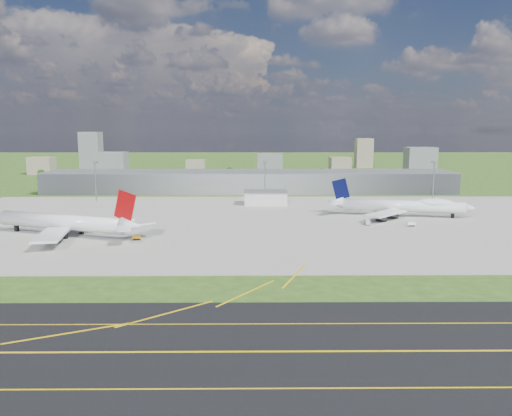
{
  "coord_description": "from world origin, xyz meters",
  "views": [
    {
      "loc": [
        1.3,
        -207.61,
        45.44
      ],
      "look_at": [
        3.38,
        26.71,
        9.0
      ],
      "focal_mm": 35.0,
      "sensor_mm": 36.0,
      "label": 1
    }
  ],
  "objects_px": {
    "airliner_blue_quad": "(403,206)",
    "van_white_far": "(411,224)",
    "airliner_red_twin": "(66,223)",
    "tug_yellow": "(137,238)",
    "van_white_near": "(368,223)"
  },
  "relations": [
    {
      "from": "tug_yellow",
      "to": "van_white_far",
      "type": "distance_m",
      "value": 127.79
    },
    {
      "from": "airliner_blue_quad",
      "to": "van_white_far",
      "type": "xyz_separation_m",
      "value": [
        -4.58,
        -28.79,
        -4.43
      ]
    },
    {
      "from": "airliner_blue_quad",
      "to": "tug_yellow",
      "type": "height_order",
      "value": "airliner_blue_quad"
    },
    {
      "from": "airliner_red_twin",
      "to": "van_white_far",
      "type": "distance_m",
      "value": 158.21
    },
    {
      "from": "tug_yellow",
      "to": "van_white_near",
      "type": "bearing_deg",
      "value": 7.55
    },
    {
      "from": "tug_yellow",
      "to": "van_white_far",
      "type": "bearing_deg",
      "value": 3.16
    },
    {
      "from": "airliner_red_twin",
      "to": "tug_yellow",
      "type": "xyz_separation_m",
      "value": [
        32.36,
        -8.58,
        -4.83
      ]
    },
    {
      "from": "airliner_red_twin",
      "to": "van_white_near",
      "type": "height_order",
      "value": "airliner_red_twin"
    },
    {
      "from": "tug_yellow",
      "to": "van_white_near",
      "type": "distance_m",
      "value": 109.79
    },
    {
      "from": "van_white_near",
      "to": "airliner_blue_quad",
      "type": "bearing_deg",
      "value": -38.04
    },
    {
      "from": "airliner_blue_quad",
      "to": "van_white_far",
      "type": "relative_size",
      "value": 17.52
    },
    {
      "from": "airliner_red_twin",
      "to": "tug_yellow",
      "type": "bearing_deg",
      "value": -173.99
    },
    {
      "from": "airliner_blue_quad",
      "to": "tug_yellow",
      "type": "relative_size",
      "value": 20.31
    },
    {
      "from": "airliner_blue_quad",
      "to": "van_white_near",
      "type": "bearing_deg",
      "value": -120.71
    },
    {
      "from": "tug_yellow",
      "to": "van_white_near",
      "type": "xyz_separation_m",
      "value": [
        104.73,
        32.94,
        0.3
      ]
    }
  ]
}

